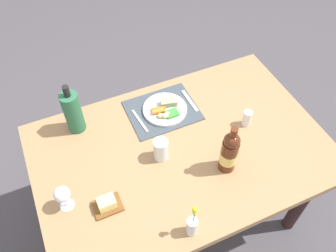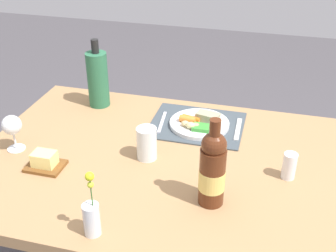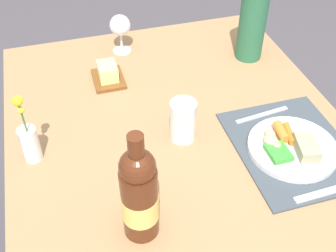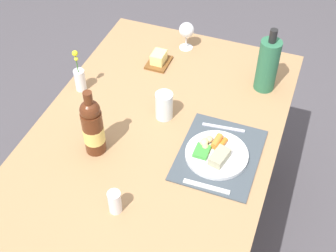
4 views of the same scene
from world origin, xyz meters
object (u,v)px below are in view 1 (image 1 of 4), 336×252
(butter_dish, at_px, (107,204))
(fork, at_px, (190,101))
(dining_table, at_px, (181,159))
(wine_glass, at_px, (62,195))
(water_tumbler, at_px, (160,150))
(dinner_plate, at_px, (165,109))
(cooler_bottle, at_px, (73,112))
(knife, at_px, (140,121))
(salt_shaker, at_px, (247,118))
(flower_vase, at_px, (192,225))
(wine_bottle, at_px, (229,152))

(butter_dish, bearing_deg, fork, -145.49)
(fork, bearing_deg, dining_table, 54.99)
(wine_glass, distance_m, water_tumbler, 0.51)
(butter_dish, bearing_deg, dining_table, -161.02)
(dinner_plate, distance_m, butter_dish, 0.63)
(cooler_bottle, height_order, water_tumbler, cooler_bottle)
(knife, height_order, butter_dish, butter_dish)
(dining_table, xyz_separation_m, salt_shaker, (-0.39, -0.01, 0.14))
(fork, height_order, cooler_bottle, cooler_bottle)
(flower_vase, xyz_separation_m, butter_dish, (0.30, -0.26, -0.04))
(butter_dish, bearing_deg, salt_shaker, -168.99)
(dinner_plate, bearing_deg, knife, 4.47)
(flower_vase, height_order, butter_dish, flower_vase)
(wine_bottle, bearing_deg, fork, -93.78)
(fork, distance_m, butter_dish, 0.77)
(knife, relative_size, salt_shaker, 1.84)
(fork, distance_m, wine_glass, 0.88)
(dining_table, xyz_separation_m, dinner_plate, (-0.03, -0.27, 0.12))
(fork, distance_m, water_tumbler, 0.41)
(cooler_bottle, bearing_deg, water_tumbler, 133.74)
(water_tumbler, bearing_deg, dining_table, 177.90)
(fork, bearing_deg, water_tumbler, 40.83)
(flower_vase, xyz_separation_m, wine_bottle, (-0.30, -0.23, 0.06))
(dining_table, relative_size, wine_glass, 10.51)
(knife, xyz_separation_m, salt_shaker, (-0.52, 0.25, 0.04))
(butter_dish, distance_m, wine_glass, 0.20)
(knife, relative_size, wine_glass, 1.24)
(flower_vase, xyz_separation_m, water_tumbler, (-0.03, -0.42, -0.01))
(knife, height_order, water_tumbler, water_tumbler)
(wine_bottle, bearing_deg, flower_vase, 36.80)
(knife, bearing_deg, flower_vase, 81.97)
(flower_vase, distance_m, salt_shaker, 0.69)
(salt_shaker, height_order, water_tumbler, water_tumbler)
(dinner_plate, height_order, cooler_bottle, cooler_bottle)
(wine_glass, xyz_separation_m, cooler_bottle, (-0.16, -0.43, 0.03))
(cooler_bottle, bearing_deg, wine_glass, 69.20)
(water_tumbler, bearing_deg, dinner_plate, -118.18)
(wine_bottle, height_order, water_tumbler, wine_bottle)
(fork, distance_m, knife, 0.32)
(wine_glass, bearing_deg, dining_table, -173.25)
(dining_table, xyz_separation_m, knife, (0.13, -0.26, 0.10))
(dinner_plate, relative_size, salt_shaker, 2.58)
(dinner_plate, relative_size, wine_glass, 1.73)
(salt_shaker, distance_m, wine_bottle, 0.31)
(dining_table, bearing_deg, wine_bottle, 129.43)
(wine_glass, xyz_separation_m, water_tumbler, (-0.50, -0.08, -0.05))
(fork, xyz_separation_m, water_tumbler, (0.30, 0.28, 0.05))
(dinner_plate, bearing_deg, flower_vase, 75.52)
(dinner_plate, height_order, water_tumbler, water_tumbler)
(wine_bottle, xyz_separation_m, cooler_bottle, (0.61, -0.54, 0.00))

